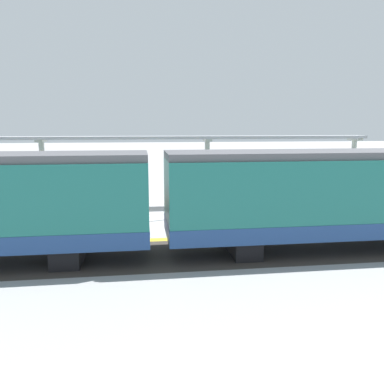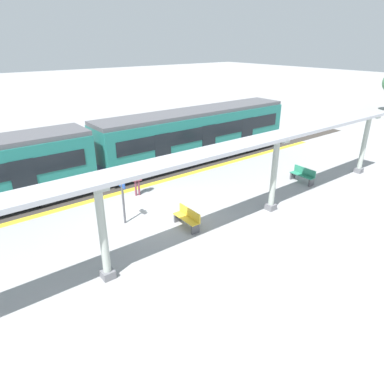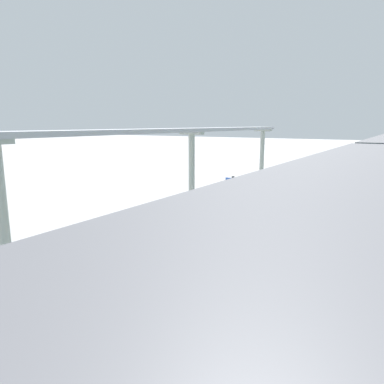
{
  "view_description": "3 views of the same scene",
  "coord_description": "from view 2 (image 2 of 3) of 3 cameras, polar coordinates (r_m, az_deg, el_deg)",
  "views": [
    {
      "loc": [
        -17.43,
        -0.64,
        4.3
      ],
      "look_at": [
        -0.3,
        -2.95,
        1.31
      ],
      "focal_mm": 35.52,
      "sensor_mm": 36.0,
      "label": 1
    },
    {
      "loc": [
        12.7,
        -7.99,
        7.7
      ],
      "look_at": [
        1.8,
        0.5,
        1.57
      ],
      "focal_mm": 32.21,
      "sensor_mm": 36.0,
      "label": 2
    },
    {
      "loc": [
        -5.31,
        8.94,
        3.96
      ],
      "look_at": [
        1.99,
        -2.56,
        1.31
      ],
      "focal_mm": 32.69,
      "sensor_mm": 36.0,
      "label": 3
    }
  ],
  "objects": [
    {
      "name": "canopy_pillar_third",
      "position": [
        16.76,
        13.4,
        2.81
      ],
      "size": [
        1.1,
        0.44,
        3.63
      ],
      "color": "slate",
      "rests_on": "ground"
    },
    {
      "name": "canopy_pillar_second",
      "position": [
        11.86,
        -14.55,
        -6.51
      ],
      "size": [
        1.1,
        0.44,
        3.63
      ],
      "color": "slate",
      "rests_on": "ground"
    },
    {
      "name": "canopy_beam",
      "position": [
        13.13,
        1.74,
        6.23
      ],
      "size": [
        1.2,
        26.49,
        0.16
      ],
      "primitive_type": "cube",
      "color": "#A8AAB2",
      "rests_on": "canopy_pillar_nearest"
    },
    {
      "name": "passenger_waiting_near_edge",
      "position": [
        18.4,
        -9.17,
        2.56
      ],
      "size": [
        0.34,
        0.54,
        1.74
      ],
      "color": "brown",
      "rests_on": "ground"
    },
    {
      "name": "bench_mid_platform",
      "position": [
        15.34,
        -0.75,
        -4.3
      ],
      "size": [
        1.51,
        0.47,
        0.86
      ],
      "color": "gold",
      "rests_on": "ground"
    },
    {
      "name": "canopy_pillar_fourth",
      "position": [
        23.69,
        26.6,
        7.09
      ],
      "size": [
        1.1,
        0.44,
        3.63
      ],
      "color": "slate",
      "rests_on": "ground"
    },
    {
      "name": "train_far_carriage",
      "position": [
        23.57,
        0.73,
        9.53
      ],
      "size": [
        2.65,
        14.28,
        3.48
      ],
      "color": "#1C6A62",
      "rests_on": "ground"
    },
    {
      "name": "tactile_edge_strip",
      "position": [
        19.48,
        -10.5,
        0.25
      ],
      "size": [
        0.42,
        32.35,
        0.01
      ],
      "primitive_type": "cube",
      "color": "gold",
      "rests_on": "ground"
    },
    {
      "name": "trackbed",
      "position": [
        21.0,
        -12.83,
        1.81
      ],
      "size": [
        3.2,
        44.35,
        0.01
      ],
      "primitive_type": "cube",
      "color": "#38332D",
      "rests_on": "ground"
    },
    {
      "name": "platform_info_sign",
      "position": [
        15.56,
        -11.38,
        -0.74
      ],
      "size": [
        0.56,
        0.1,
        2.2
      ],
      "color": "#4C4C51",
      "rests_on": "ground"
    },
    {
      "name": "ground_plane",
      "position": [
        16.86,
        -5.14,
        -3.34
      ],
      "size": [
        176.0,
        176.0,
        0.0
      ],
      "primitive_type": "plane",
      "color": "#979797"
    },
    {
      "name": "bench_near_end",
      "position": [
        21.19,
        17.91,
        2.71
      ],
      "size": [
        1.52,
        0.53,
        0.86
      ],
      "color": "#2C8364",
      "rests_on": "ground"
    }
  ]
}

